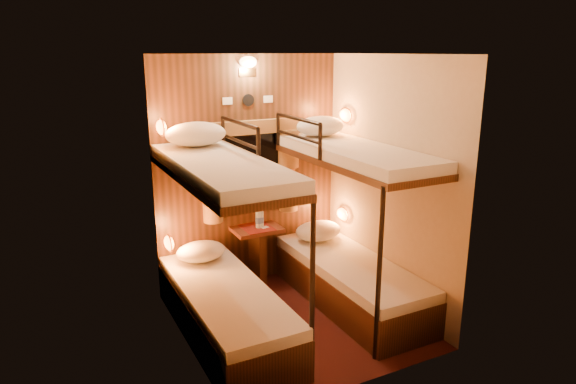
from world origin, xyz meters
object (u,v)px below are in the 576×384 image
bunk_left (225,276)px  bottle_left (258,219)px  bottle_right (261,219)px  table (257,249)px  bunk_right (351,250)px

bunk_left → bottle_left: (0.66, 0.77, 0.19)m
bottle_left → bottle_right: bottle_left is taller
table → bottle_right: bottle_right is taller
bottle_right → bottle_left: bearing=-157.4°
bunk_right → table: bearing=129.7°
table → bunk_right: bearing=-50.3°
bunk_left → bottle_right: bearing=48.4°
bottle_right → table: bearing=-178.9°
bunk_right → bottle_right: 1.00m
bunk_right → bunk_left: bearing=180.0°
bunk_right → bottle_left: size_ratio=8.54×
table → bottle_left: size_ratio=2.95×
table → bottle_right: 0.33m
bunk_right → bottle_left: (-0.64, 0.77, 0.19)m
bunk_left → bunk_right: size_ratio=1.00×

